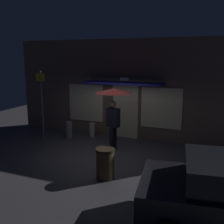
# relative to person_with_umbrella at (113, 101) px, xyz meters

# --- Properties ---
(ground_plane) EXTENTS (18.00, 18.00, 0.00)m
(ground_plane) POSITION_rel_person_with_umbrella_xyz_m (-0.09, -0.64, -1.78)
(ground_plane) COLOR #423F44
(building_facade) EXTENTS (10.11, 1.00, 4.03)m
(building_facade) POSITION_rel_person_with_umbrella_xyz_m (-0.09, 1.70, 0.22)
(building_facade) COLOR brown
(building_facade) RESTS_ON ground
(person_with_umbrella) EXTENTS (1.29, 1.29, 2.23)m
(person_with_umbrella) POSITION_rel_person_with_umbrella_xyz_m (0.00, 0.00, 0.00)
(person_with_umbrella) COLOR black
(person_with_umbrella) RESTS_ON ground
(street_sign_post) EXTENTS (0.40, 0.07, 2.78)m
(street_sign_post) POSITION_rel_person_with_umbrella_xyz_m (-3.11, 0.04, -0.22)
(street_sign_post) COLOR #595B60
(street_sign_post) RESTS_ON ground
(sidewalk_bollard) EXTENTS (0.23, 0.23, 0.61)m
(sidewalk_bollard) POSITION_rel_person_with_umbrella_xyz_m (-1.35, 1.01, -1.47)
(sidewalk_bollard) COLOR #B2A899
(sidewalk_bollard) RESTS_ON ground
(sidewalk_bollard_2) EXTENTS (0.27, 0.27, 0.69)m
(sidewalk_bollard_2) POSITION_rel_person_with_umbrella_xyz_m (-2.20, 0.54, -1.43)
(sidewalk_bollard_2) COLOR slate
(sidewalk_bollard_2) RESTS_ON ground
(trash_bin) EXTENTS (0.53, 0.53, 0.86)m
(trash_bin) POSITION_rel_person_with_umbrella_xyz_m (0.70, -2.30, -1.35)
(trash_bin) COLOR #473823
(trash_bin) RESTS_ON ground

